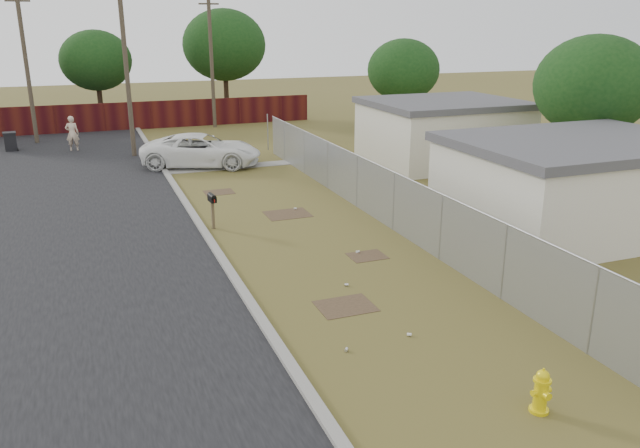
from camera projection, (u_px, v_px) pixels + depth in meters
name	position (u px, v px, depth m)	size (l,w,h in m)	color
ground	(308.00, 240.00, 20.25)	(120.00, 120.00, 0.00)	brown
street	(82.00, 198.00, 25.10)	(15.10, 60.00, 0.12)	black
chainlink_fence	(381.00, 200.00, 21.98)	(0.10, 27.06, 2.02)	gray
privacy_fence	(88.00, 118.00, 40.14)	(30.00, 0.12, 1.80)	#46140F
utility_poles	(126.00, 60.00, 35.92)	(12.60, 8.24, 9.00)	brown
houses	(501.00, 154.00, 25.86)	(9.30, 17.24, 3.10)	silver
horizon_trees	(195.00, 57.00, 40.05)	(33.32, 31.94, 7.78)	#332417
fire_hydrant	(541.00, 392.00, 11.20)	(0.40, 0.39, 0.89)	yellow
mailbox	(212.00, 201.00, 21.11)	(0.23, 0.54, 1.24)	brown
pickup_truck	(202.00, 150.00, 30.52)	(2.64, 5.72, 1.59)	white
pedestrian	(72.00, 133.00, 34.16)	(0.70, 0.46, 1.92)	beige
trash_bin	(10.00, 141.00, 34.27)	(0.75, 0.74, 1.04)	black
scattered_litter	(345.00, 275.00, 17.38)	(2.82, 10.64, 0.07)	silver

